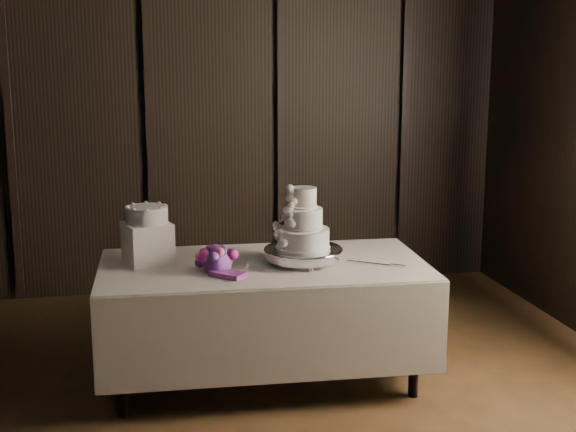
{
  "coord_description": "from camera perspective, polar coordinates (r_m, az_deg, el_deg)",
  "views": [
    {
      "loc": [
        -0.19,
        -3.21,
        2.05
      ],
      "look_at": [
        0.75,
        1.45,
        1.05
      ],
      "focal_mm": 50.0,
      "sensor_mm": 36.0,
      "label": 1
    }
  ],
  "objects": [
    {
      "name": "room",
      "position": [
        3.26,
        -7.95,
        2.04
      ],
      "size": [
        6.08,
        7.08,
        3.08
      ],
      "color": "black",
      "rests_on": "ground"
    },
    {
      "name": "box_pedestal",
      "position": [
        4.96,
        -9.94,
        -1.9
      ],
      "size": [
        0.32,
        0.32,
        0.25
      ],
      "primitive_type": "cube",
      "rotation": [
        0.0,
        0.0,
        0.29
      ],
      "color": "white",
      "rests_on": "display_table"
    },
    {
      "name": "wedding_cake",
      "position": [
        4.83,
        0.82,
        -0.68
      ],
      "size": [
        0.37,
        0.32,
        0.38
      ],
      "rotation": [
        0.0,
        0.0,
        0.4
      ],
      "color": "white",
      "rests_on": "cake_stand"
    },
    {
      "name": "small_cake",
      "position": [
        4.92,
        -10.02,
        0.09
      ],
      "size": [
        0.26,
        0.26,
        0.1
      ],
      "primitive_type": "cylinder",
      "rotation": [
        0.0,
        0.0,
        -0.03
      ],
      "color": "white",
      "rests_on": "box_pedestal"
    },
    {
      "name": "display_table",
      "position": [
        5.0,
        -1.7,
        -7.18
      ],
      "size": [
        2.03,
        1.12,
        0.76
      ],
      "rotation": [
        0.0,
        0.0,
        -0.04
      ],
      "color": "silver",
      "rests_on": "ground"
    },
    {
      "name": "cake_stand",
      "position": [
        4.9,
        1.09,
        -2.86
      ],
      "size": [
        0.55,
        0.55,
        0.09
      ],
      "primitive_type": "cylinder",
      "rotation": [
        0.0,
        0.0,
        -0.15
      ],
      "color": "silver",
      "rests_on": "display_table"
    },
    {
      "name": "cake_knife",
      "position": [
        4.91,
        5.74,
        -3.35
      ],
      "size": [
        0.31,
        0.24,
        0.01
      ],
      "primitive_type": "cube",
      "rotation": [
        0.0,
        0.0,
        -0.63
      ],
      "color": "silver",
      "rests_on": "display_table"
    },
    {
      "name": "bouquet",
      "position": [
        4.72,
        -5.09,
        -3.15
      ],
      "size": [
        0.51,
        0.52,
        0.2
      ],
      "primitive_type": null,
      "rotation": [
        0.0,
        0.0,
        -0.74
      ],
      "color": "#EE6589",
      "rests_on": "display_table"
    }
  ]
}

